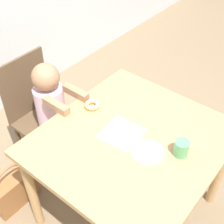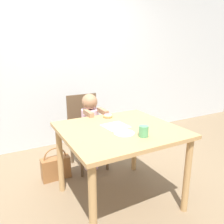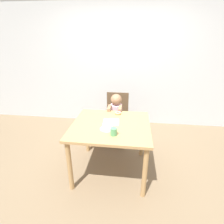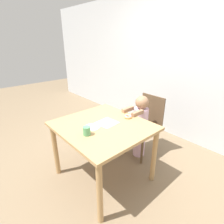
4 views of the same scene
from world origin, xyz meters
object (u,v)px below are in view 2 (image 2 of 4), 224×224
Objects in this scene: child_figure at (90,130)px; donut at (108,116)px; cup at (144,131)px; chair at (86,131)px; handbag at (56,167)px.

donut is at bearing -78.65° from child_figure.
child_figure is at bearing 94.40° from cup.
chair reaches higher than donut.
chair is at bearing 18.39° from handbag.
handbag is at bearing 118.82° from cup.
handbag is 1.28m from cup.
donut is (0.07, -0.34, 0.27)m from child_figure.
child_figure is 1.02m from cup.
chair is 0.14m from child_figure.
child_figure is at bearing -90.00° from chair.
donut is 0.63m from cup.
chair is 2.35× the size of handbag.
donut is 1.08× the size of cup.
donut is 0.26× the size of handbag.
chair is 0.58m from handbag.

